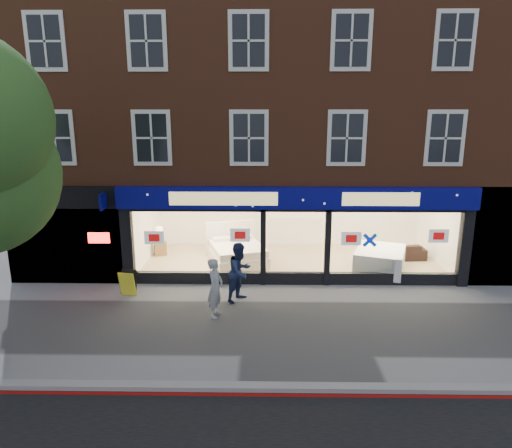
{
  "coord_description": "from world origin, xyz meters",
  "views": [
    {
      "loc": [
        -1.06,
        -11.24,
        5.61
      ],
      "look_at": [
        -1.28,
        2.5,
        2.2
      ],
      "focal_mm": 32.0,
      "sensor_mm": 36.0,
      "label": 1
    }
  ],
  "objects_px": {
    "pedestrian_blue": "(240,272)",
    "sofa": "(397,251)",
    "pedestrian_grey": "(215,288)",
    "a_board": "(128,283)",
    "mattress_stack": "(380,260)",
    "display_bed": "(237,252)"
  },
  "relations": [
    {
      "from": "mattress_stack",
      "to": "a_board",
      "type": "bearing_deg",
      "value": -165.86
    },
    {
      "from": "display_bed",
      "to": "pedestrian_grey",
      "type": "height_order",
      "value": "pedestrian_grey"
    },
    {
      "from": "mattress_stack",
      "to": "pedestrian_grey",
      "type": "height_order",
      "value": "pedestrian_grey"
    },
    {
      "from": "mattress_stack",
      "to": "a_board",
      "type": "distance_m",
      "value": 8.59
    },
    {
      "from": "display_bed",
      "to": "a_board",
      "type": "distance_m",
      "value": 4.47
    },
    {
      "from": "pedestrian_blue",
      "to": "display_bed",
      "type": "bearing_deg",
      "value": 41.31
    },
    {
      "from": "display_bed",
      "to": "a_board",
      "type": "height_order",
      "value": "display_bed"
    },
    {
      "from": "mattress_stack",
      "to": "pedestrian_blue",
      "type": "bearing_deg",
      "value": -153.38
    },
    {
      "from": "mattress_stack",
      "to": "pedestrian_blue",
      "type": "xyz_separation_m",
      "value": [
        -4.82,
        -2.41,
        0.41
      ]
    },
    {
      "from": "pedestrian_blue",
      "to": "sofa",
      "type": "bearing_deg",
      "value": -20.53
    },
    {
      "from": "sofa",
      "to": "pedestrian_grey",
      "type": "height_order",
      "value": "pedestrian_grey"
    },
    {
      "from": "display_bed",
      "to": "a_board",
      "type": "bearing_deg",
      "value": -153.58
    },
    {
      "from": "a_board",
      "to": "pedestrian_blue",
      "type": "height_order",
      "value": "pedestrian_blue"
    },
    {
      "from": "pedestrian_grey",
      "to": "pedestrian_blue",
      "type": "relative_size",
      "value": 0.93
    },
    {
      "from": "sofa",
      "to": "pedestrian_grey",
      "type": "bearing_deg",
      "value": 33.48
    },
    {
      "from": "sofa",
      "to": "pedestrian_blue",
      "type": "height_order",
      "value": "pedestrian_blue"
    },
    {
      "from": "display_bed",
      "to": "pedestrian_blue",
      "type": "bearing_deg",
      "value": -102.61
    },
    {
      "from": "pedestrian_grey",
      "to": "pedestrian_blue",
      "type": "distance_m",
      "value": 1.3
    },
    {
      "from": "pedestrian_grey",
      "to": "a_board",
      "type": "bearing_deg",
      "value": 78.35
    },
    {
      "from": "sofa",
      "to": "a_board",
      "type": "distance_m",
      "value": 9.96
    },
    {
      "from": "display_bed",
      "to": "sofa",
      "type": "height_order",
      "value": "display_bed"
    },
    {
      "from": "display_bed",
      "to": "pedestrian_grey",
      "type": "distance_m",
      "value": 4.58
    }
  ]
}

